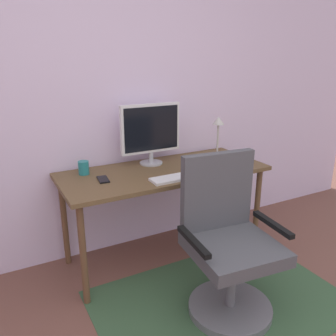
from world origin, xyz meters
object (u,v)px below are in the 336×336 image
at_px(desk, 164,179).
at_px(cell_phone, 103,179).
at_px(coffee_cup, 84,168).
at_px(desk_lamp, 218,132).
at_px(keyboard, 180,177).
at_px(monitor, 151,131).
at_px(office_chair, 228,249).
at_px(computer_mouse, 221,169).

height_order(desk, cell_phone, cell_phone).
xyz_separation_m(coffee_cup, desk_lamp, (1.05, -0.17, 0.19)).
xyz_separation_m(keyboard, desk_lamp, (0.48, 0.23, 0.23)).
relative_size(monitor, desk_lamp, 1.36).
height_order(monitor, keyboard, monitor).
height_order(monitor, cell_phone, monitor).
height_order(keyboard, office_chair, office_chair).
distance_m(monitor, desk_lamp, 0.54).
relative_size(computer_mouse, desk_lamp, 0.29).
xyz_separation_m(desk, cell_phone, (-0.48, -0.01, 0.08)).
relative_size(desk, desk_lamp, 4.31).
height_order(computer_mouse, cell_phone, computer_mouse).
relative_size(keyboard, desk_lamp, 1.20).
relative_size(monitor, office_chair, 0.49).
height_order(keyboard, desk_lamp, desk_lamp).
bearing_deg(desk, keyboard, -87.24).
bearing_deg(coffee_cup, desk, -17.89).
relative_size(monitor, coffee_cup, 4.99).
bearing_deg(computer_mouse, keyboard, 179.06).
bearing_deg(office_chair, keyboard, 102.79).
bearing_deg(keyboard, coffee_cup, 144.62).
height_order(desk, keyboard, keyboard).
height_order(monitor, desk_lamp, monitor).
xyz_separation_m(desk, office_chair, (0.07, -0.71, -0.25)).
relative_size(desk, coffee_cup, 15.84).
height_order(cell_phone, office_chair, office_chair).
distance_m(computer_mouse, cell_phone, 0.86).
bearing_deg(desk_lamp, monitor, 160.87).
relative_size(cell_phone, office_chair, 0.14).
bearing_deg(office_chair, monitor, 101.57).
bearing_deg(coffee_cup, desk_lamp, -9.48).
height_order(desk, desk_lamp, desk_lamp).
xyz_separation_m(monitor, cell_phone, (-0.46, -0.19, -0.26)).
height_order(desk, office_chair, office_chair).
relative_size(desk_lamp, office_chair, 0.36).
distance_m(coffee_cup, desk_lamp, 1.08).
height_order(keyboard, coffee_cup, coffee_cup).
xyz_separation_m(monitor, office_chair, (0.09, -0.90, -0.59)).
height_order(coffee_cup, office_chair, office_chair).
distance_m(coffee_cup, cell_phone, 0.21).
distance_m(desk, monitor, 0.38).
relative_size(desk, office_chair, 1.56).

